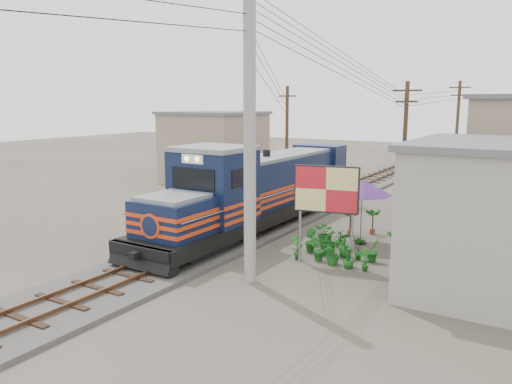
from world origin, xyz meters
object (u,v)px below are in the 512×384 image
Objects in this scene: billboard at (326,192)px; market_umbrella at (362,188)px; vendor at (427,232)px; locomotive at (260,191)px.

market_umbrella is at bearing 73.77° from billboard.
billboard reaches higher than vendor.
locomotive is 4.43× the size of billboard.
billboard is at bearing 29.41° from vendor.
market_umbrella is 2.09× the size of vendor.
vendor is (2.59, 0.41, -1.62)m from market_umbrella.
vendor is at bearing 1.38° from locomotive.
market_umbrella is (0.21, 3.22, -0.30)m from billboard.
market_umbrella is 3.08m from vendor.
locomotive reaches higher than vendor.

